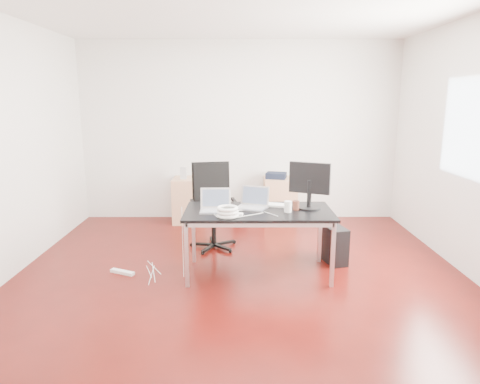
{
  "coord_description": "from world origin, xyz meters",
  "views": [
    {
      "loc": [
        -0.02,
        -4.32,
        1.92
      ],
      "look_at": [
        0.0,
        0.55,
        0.85
      ],
      "focal_mm": 32.0,
      "sensor_mm": 36.0,
      "label": 1
    }
  ],
  "objects_px": {
    "filing_cabinet_left": "(190,200)",
    "pc_tower": "(333,244)",
    "office_chair": "(213,201)",
    "filing_cabinet_right": "(280,200)",
    "desk": "(258,215)"
  },
  "relations": [
    {
      "from": "filing_cabinet_left",
      "to": "pc_tower",
      "type": "relative_size",
      "value": 1.56
    },
    {
      "from": "office_chair",
      "to": "filing_cabinet_right",
      "type": "xyz_separation_m",
      "value": [
        0.99,
        1.13,
        -0.26
      ]
    },
    {
      "from": "desk",
      "to": "office_chair",
      "type": "distance_m",
      "value": 1.09
    },
    {
      "from": "desk",
      "to": "office_chair",
      "type": "bearing_deg",
      "value": 120.75
    },
    {
      "from": "office_chair",
      "to": "filing_cabinet_left",
      "type": "height_order",
      "value": "office_chair"
    },
    {
      "from": "filing_cabinet_right",
      "to": "office_chair",
      "type": "bearing_deg",
      "value": -131.32
    },
    {
      "from": "desk",
      "to": "filing_cabinet_right",
      "type": "distance_m",
      "value": 2.13
    },
    {
      "from": "filing_cabinet_right",
      "to": "pc_tower",
      "type": "distance_m",
      "value": 1.77
    },
    {
      "from": "desk",
      "to": "filing_cabinet_right",
      "type": "height_order",
      "value": "desk"
    },
    {
      "from": "filing_cabinet_left",
      "to": "office_chair",
      "type": "bearing_deg",
      "value": -69.04
    },
    {
      "from": "office_chair",
      "to": "pc_tower",
      "type": "relative_size",
      "value": 2.4
    },
    {
      "from": "desk",
      "to": "filing_cabinet_right",
      "type": "relative_size",
      "value": 2.29
    },
    {
      "from": "desk",
      "to": "filing_cabinet_left",
      "type": "xyz_separation_m",
      "value": [
        -0.99,
        2.06,
        -0.33
      ]
    },
    {
      "from": "desk",
      "to": "filing_cabinet_left",
      "type": "distance_m",
      "value": 2.31
    },
    {
      "from": "filing_cabinet_right",
      "to": "pc_tower",
      "type": "height_order",
      "value": "filing_cabinet_right"
    }
  ]
}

